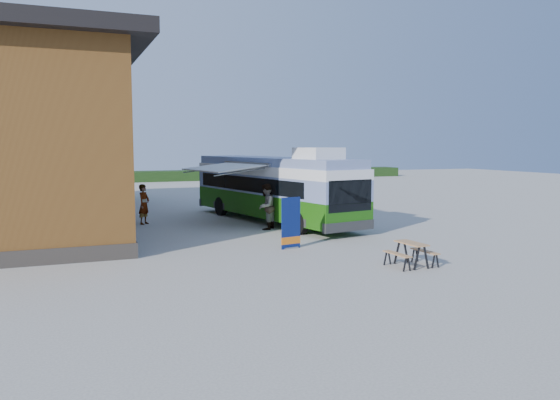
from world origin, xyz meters
name	(u,v)px	position (x,y,z in m)	size (l,w,h in m)	color
ground	(319,245)	(0.00, 0.00, 0.00)	(100.00, 100.00, 0.00)	#BCB7AD
barn	(17,146)	(-10.50, 10.00, 3.59)	(9.60, 21.20, 7.50)	brown
hedge	(231,175)	(8.00, 38.00, 0.50)	(40.00, 3.00, 1.00)	#264419
bus	(273,186)	(0.63, 6.28, 1.68)	(4.53, 11.69, 3.51)	#247513
awning	(227,168)	(-1.63, 6.30, 2.56)	(3.20, 4.42, 0.51)	white
banner	(291,228)	(-1.25, -0.29, 0.74)	(0.78, 0.28, 1.81)	#0B1A56
picnic_table	(411,249)	(0.99, -4.24, 0.54)	(1.32, 1.19, 0.72)	tan
person_a	(144,204)	(-5.19, 7.67, 0.92)	(0.67, 0.44, 1.84)	#999999
person_b	(266,207)	(-0.55, 4.11, 0.99)	(0.96, 0.75, 1.97)	#999999
slurry_tanker	(108,180)	(-5.70, 21.27, 1.21)	(2.04, 5.67, 2.10)	#167C26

